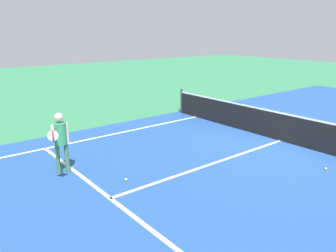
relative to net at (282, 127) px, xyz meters
name	(u,v)px	position (x,y,z in m)	size (l,w,h in m)	color
ground_plane	(280,141)	(0.00, 0.00, -0.49)	(60.00, 60.00, 0.00)	#337F51
court_surface_inbounds	(280,141)	(0.00, 0.00, -0.49)	(10.62, 24.40, 0.00)	#234C93
line_sideline_left	(60,145)	(-4.11, -5.95, -0.49)	(0.10, 11.89, 0.01)	white
line_service_near	(110,198)	(0.00, -6.40, -0.49)	(8.22, 0.10, 0.01)	white
line_center_service	(213,163)	(0.00, -3.20, -0.49)	(0.10, 6.40, 0.01)	white
net	(282,127)	(0.00, 0.00, 0.00)	(10.21, 0.09, 1.07)	#33383D
player_near	(60,137)	(-1.96, -6.67, 0.49)	(1.08, 0.77, 1.59)	#3F7247
tennis_ball_near_net	(326,169)	(2.16, -1.18, -0.46)	(0.07, 0.07, 0.07)	#CCE033
tennis_ball_mid_court	(126,179)	(-0.56, -5.66, -0.46)	(0.07, 0.07, 0.07)	#CCE033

